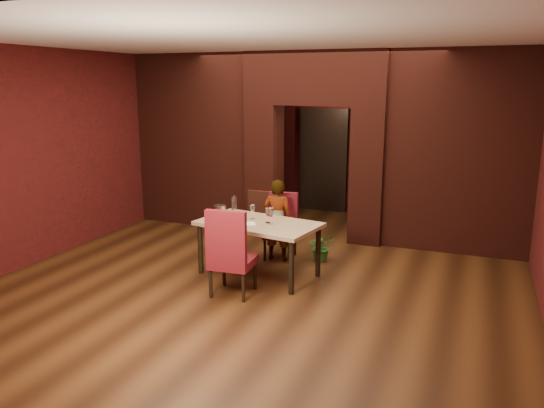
{
  "coord_description": "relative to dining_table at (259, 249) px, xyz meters",
  "views": [
    {
      "loc": [
        2.69,
        -6.77,
        2.68
      ],
      "look_at": [
        -0.01,
        0.0,
        1.0
      ],
      "focal_mm": 35.0,
      "sensor_mm": 36.0,
      "label": 1
    }
  ],
  "objects": [
    {
      "name": "floor",
      "position": [
        0.13,
        0.2,
        -0.39
      ],
      "size": [
        8.0,
        8.0,
        0.0
      ],
      "primitive_type": "plane",
      "color": "#422410",
      "rests_on": "ground"
    },
    {
      "name": "ceiling",
      "position": [
        0.13,
        0.2,
        2.81
      ],
      "size": [
        7.0,
        8.0,
        0.04
      ],
      "primitive_type": "cube",
      "color": "silver",
      "rests_on": "ground"
    },
    {
      "name": "wall_back",
      "position": [
        0.13,
        4.2,
        1.21
      ],
      "size": [
        7.0,
        0.04,
        3.2
      ],
      "primitive_type": "cube",
      "color": "maroon",
      "rests_on": "ground"
    },
    {
      "name": "wall_front",
      "position": [
        0.13,
        -3.8,
        1.21
      ],
      "size": [
        7.0,
        0.04,
        3.2
      ],
      "primitive_type": "cube",
      "color": "maroon",
      "rests_on": "ground"
    },
    {
      "name": "wall_left",
      "position": [
        -3.37,
        0.2,
        1.21
      ],
      "size": [
        0.04,
        8.0,
        3.2
      ],
      "primitive_type": "cube",
      "color": "maroon",
      "rests_on": "ground"
    },
    {
      "name": "pillar_left",
      "position": [
        -0.82,
        2.2,
        0.76
      ],
      "size": [
        0.55,
        0.55,
        2.3
      ],
      "primitive_type": "cube",
      "color": "maroon",
      "rests_on": "ground"
    },
    {
      "name": "pillar_right",
      "position": [
        1.08,
        2.2,
        0.76
      ],
      "size": [
        0.55,
        0.55,
        2.3
      ],
      "primitive_type": "cube",
      "color": "maroon",
      "rests_on": "ground"
    },
    {
      "name": "lintel",
      "position": [
        0.13,
        2.2,
        2.36
      ],
      "size": [
        2.45,
        0.55,
        0.9
      ],
      "primitive_type": "cube",
      "color": "maroon",
      "rests_on": "ground"
    },
    {
      "name": "wing_wall_left",
      "position": [
        -2.23,
        2.2,
        1.21
      ],
      "size": [
        2.28,
        0.35,
        3.2
      ],
      "primitive_type": "cube",
      "color": "maroon",
      "rests_on": "ground"
    },
    {
      "name": "wing_wall_right",
      "position": [
        2.49,
        2.2,
        1.21
      ],
      "size": [
        2.28,
        0.35,
        3.2
      ],
      "primitive_type": "cube",
      "color": "maroon",
      "rests_on": "ground"
    },
    {
      "name": "vent_panel",
      "position": [
        -0.82,
        1.9,
        0.16
      ],
      "size": [
        0.4,
        0.03,
        0.5
      ],
      "primitive_type": "cube",
      "color": "#A0442E",
      "rests_on": "ground"
    },
    {
      "name": "rear_door",
      "position": [
        -0.27,
        4.14,
        0.66
      ],
      "size": [
        0.9,
        0.08,
        2.1
      ],
      "primitive_type": "cube",
      "color": "black",
      "rests_on": "ground"
    },
    {
      "name": "rear_door_frame",
      "position": [
        -0.27,
        4.1,
        0.66
      ],
      "size": [
        1.02,
        0.04,
        2.22
      ],
      "primitive_type": "cube",
      "color": "black",
      "rests_on": "ground"
    },
    {
      "name": "dining_table",
      "position": [
        0.0,
        0.0,
        0.0
      ],
      "size": [
        1.79,
        1.2,
        0.78
      ],
      "primitive_type": "cube",
      "rotation": [
        0.0,
        0.0,
        -0.17
      ],
      "color": "tan",
      "rests_on": "ground"
    },
    {
      "name": "chair_far",
      "position": [
        0.01,
        0.81,
        0.12
      ],
      "size": [
        0.5,
        0.5,
        1.01
      ],
      "primitive_type": "cube",
      "rotation": [
        0.0,
        0.0,
        0.1
      ],
      "color": "maroon",
      "rests_on": "ground"
    },
    {
      "name": "chair_near",
      "position": [
        -0.04,
        -0.76,
        0.19
      ],
      "size": [
        0.56,
        0.56,
        1.16
      ],
      "primitive_type": "cube",
      "rotation": [
        0.0,
        0.0,
        3.22
      ],
      "color": "maroon",
      "rests_on": "ground"
    },
    {
      "name": "person_seated",
      "position": [
        0.0,
        0.72,
        0.24
      ],
      "size": [
        0.47,
        0.33,
        1.26
      ],
      "primitive_type": "imported",
      "rotation": [
        0.0,
        0.0,
        3.19
      ],
      "color": "white",
      "rests_on": "ground"
    },
    {
      "name": "wine_glass_a",
      "position": [
        -0.15,
        0.12,
        0.49
      ],
      "size": [
        0.08,
        0.08,
        0.2
      ],
      "primitive_type": null,
      "color": "white",
      "rests_on": "dining_table"
    },
    {
      "name": "wine_glass_b",
      "position": [
        0.13,
        0.02,
        0.49
      ],
      "size": [
        0.08,
        0.08,
        0.21
      ],
      "primitive_type": null,
      "color": "white",
      "rests_on": "dining_table"
    },
    {
      "name": "wine_glass_c",
      "position": [
        0.2,
        -0.04,
        0.5
      ],
      "size": [
        0.09,
        0.09,
        0.23
      ],
      "primitive_type": null,
      "color": "white",
      "rests_on": "dining_table"
    },
    {
      "name": "tasting_sheet",
      "position": [
        -0.13,
        -0.16,
        0.39
      ],
      "size": [
        0.33,
        0.31,
        0.0
      ],
      "primitive_type": "cube",
      "rotation": [
        0.0,
        0.0,
        0.55
      ],
      "color": "white",
      "rests_on": "dining_table"
    },
    {
      "name": "wine_bucket",
      "position": [
        -0.57,
        -0.06,
        0.49
      ],
      "size": [
        0.17,
        0.17,
        0.21
      ],
      "primitive_type": "cylinder",
      "color": "silver",
      "rests_on": "dining_table"
    },
    {
      "name": "water_bottle",
      "position": [
        -0.44,
        0.14,
        0.55
      ],
      "size": [
        0.07,
        0.07,
        0.31
      ],
      "primitive_type": "cylinder",
      "color": "white",
      "rests_on": "dining_table"
    },
    {
      "name": "potted_plant",
      "position": [
        0.66,
        0.91,
        -0.16
      ],
      "size": [
        0.51,
        0.48,
        0.45
      ],
      "primitive_type": "imported",
      "rotation": [
        0.0,
        0.0,
        0.39
      ],
      "color": "#2A6E25",
      "rests_on": "ground"
    }
  ]
}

